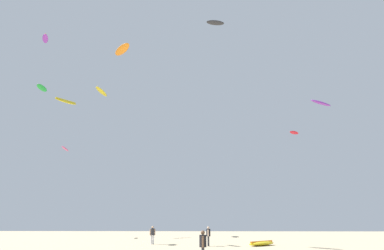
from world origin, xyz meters
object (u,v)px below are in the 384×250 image
Objects in this scene: person_foreground at (203,244)px; person_left at (152,234)px; kite_aloft_1 at (42,88)px; kite_aloft_3 at (45,39)px; kite_grounded_near at (262,243)px; kite_aloft_5 at (122,50)px; kite_aloft_6 at (65,149)px; kite_aloft_7 at (215,23)px; person_midground at (208,235)px; kite_aloft_8 at (66,101)px; kite_aloft_0 at (294,133)px; kite_aloft_4 at (321,103)px; kite_aloft_2 at (101,92)px.

person_left is (-4.96, 15.03, -0.02)m from person_foreground.
kite_aloft_1 is 6.62m from kite_aloft_3.
kite_grounded_near is 1.02× the size of kite_aloft_5.
kite_grounded_near is 1.08× the size of kite_aloft_6.
kite_aloft_7 is at bearing -3.68° from kite_aloft_1.
person_midground is at bearing 87.11° from person_foreground.
kite_aloft_0 is at bearing 3.55° from kite_aloft_8.
kite_aloft_7 is at bearing -105.54° from person_midground.
kite_aloft_5 reaches higher than kite_aloft_4.
kite_aloft_2 is at bearing 66.13° from kite_aloft_6.
person_left is 0.76× the size of kite_aloft_1.
kite_aloft_8 is at bearing 99.63° from kite_aloft_3.
kite_aloft_5 reaches higher than person_foreground.
kite_aloft_7 is at bearing -29.24° from kite_aloft_6.
kite_aloft_6 is 27.94m from kite_aloft_7.
kite_aloft_4 reaches higher than kite_grounded_near.
person_midground is 5.93m from person_left.
kite_aloft_8 is (-22.14, 17.52, 19.46)m from person_midground.
kite_aloft_4 is (16.99, 26.25, 17.32)m from person_foreground.
kite_grounded_near is at bearing -34.54° from kite_aloft_7.
kite_aloft_8 is at bearing 128.23° from kite_aloft_5.
kite_aloft_5 is (-3.88, -1.04, 19.60)m from person_left.
kite_aloft_1 is (-19.04, 17.21, 16.43)m from person_foreground.
kite_aloft_1 is at bearing 176.32° from kite_aloft_7.
person_left is at bearing -152.92° from kite_aloft_4.
kite_aloft_7 is (20.73, -1.33, 7.56)m from kite_aloft_1.
kite_aloft_0 is 36.98m from kite_aloft_1.
kite_aloft_3 is at bearing 176.33° from kite_aloft_7.
kite_aloft_8 is (-12.81, 16.26, -0.14)m from kite_aloft_5.
kite_aloft_7 is (-3.72, 2.56, 24.81)m from kite_grounded_near.
person_foreground is 0.71× the size of kite_aloft_3.
kite_aloft_0 is 23.04m from kite_aloft_7.
kite_aloft_6 is at bearing -172.66° from kite_aloft_0.
kite_aloft_5 reaches higher than person_left.
kite_aloft_8 reaches higher than person_left.
kite_grounded_near is 37.80m from kite_aloft_8.
kite_aloft_7 is (1.19, 3.16, 24.01)m from person_midground.
person_midground reaches higher than kite_grounded_near.
kite_aloft_8 is at bearing -137.68° from kite_aloft_2.
kite_aloft_2 is at bearing 176.93° from kite_aloft_0.
kite_aloft_3 reaches higher than kite_aloft_2.
kite_aloft_5 is at bearing -2.51° from person_midground.
kite_aloft_3 is (-34.02, -15.26, 8.46)m from kite_aloft_0.
person_foreground is 1.01× the size of person_midground.
kite_aloft_8 is (-2.60, 13.03, 3.02)m from kite_aloft_1.
kite_grounded_near is 0.72× the size of kite_aloft_2.
kite_aloft_1 is (-24.45, 3.89, 17.24)m from kite_grounded_near.
person_midground is 28.32m from kite_aloft_0.
person_foreground is 14.40m from kite_grounded_near.
kite_aloft_2 is (-12.33, 19.18, 22.61)m from person_left.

